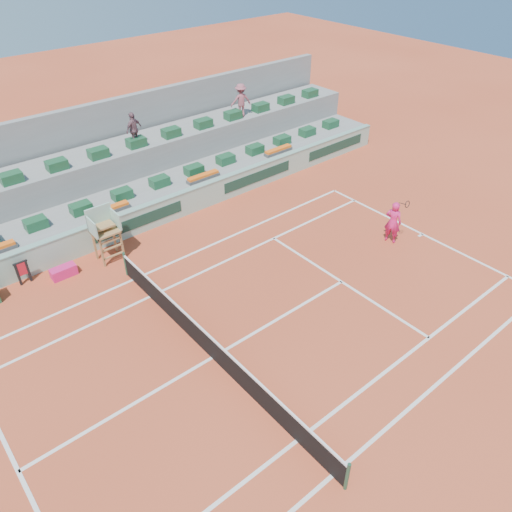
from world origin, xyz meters
name	(u,v)px	position (x,y,z in m)	size (l,w,h in m)	color
ground	(212,358)	(0.00, 0.00, 0.00)	(90.00, 90.00, 0.00)	#A83B20
seating_tier_lower	(76,216)	(0.00, 10.70, 0.60)	(36.00, 4.00, 1.20)	gray
seating_tier_upper	(59,190)	(0.00, 12.30, 1.30)	(36.00, 2.40, 2.60)	gray
stadium_back_wall	(42,161)	(0.00, 13.90, 2.20)	(36.00, 0.40, 4.40)	gray
player_bag	(64,272)	(-2.02, 7.49, 0.23)	(1.01, 0.45, 0.45)	#D71C65
spectator_mid	(134,129)	(4.03, 11.81, 3.45)	(0.99, 0.41, 1.69)	#734C56
spectator_right	(241,100)	(10.62, 11.75, 3.50)	(1.16, 0.67, 1.80)	#904852
court_lines	(212,358)	(0.00, 0.00, 0.01)	(23.89, 11.09, 0.01)	silver
tennis_net	(211,347)	(0.00, 0.00, 0.53)	(0.10, 11.97, 1.10)	black
advertising_hoarding	(98,235)	(0.02, 8.50, 0.63)	(36.00, 0.34, 1.26)	#90B6A1
umpire_chair	(104,227)	(0.00, 7.50, 1.54)	(1.10, 0.90, 2.40)	olive
seat_row_lower	(81,208)	(0.00, 9.80, 1.42)	(32.90, 0.60, 0.44)	#18492A
seat_row_upper	(57,165)	(0.00, 11.70, 2.82)	(32.90, 0.60, 0.44)	#18492A
flower_planters	(55,229)	(-1.50, 9.00, 1.33)	(26.80, 0.36, 0.28)	#464646
towel_rack	(23,271)	(-3.37, 8.05, 0.60)	(0.55, 0.09, 1.03)	black
tennis_player	(393,222)	(10.27, 0.62, 1.00)	(0.69, 0.98, 2.28)	#D71C65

